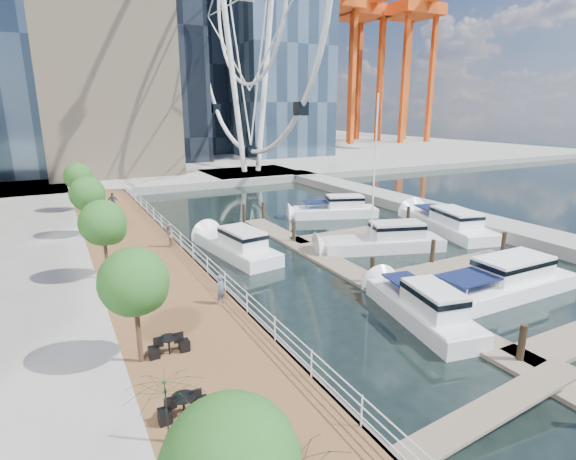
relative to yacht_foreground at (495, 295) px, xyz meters
The scene contains 16 objects.
ground 8.97m from the yacht_foreground, 158.11° to the right, with size 520.00×520.00×0.00m, color black.
boardwalk 20.88m from the yacht_foreground, 146.06° to the left, with size 6.00×60.00×1.00m, color brown.
seawall 18.47m from the yacht_foreground, 140.85° to the left, with size 0.25×60.00×1.00m, color #595954.
land_far 99.01m from the yacht_foreground, 94.82° to the left, with size 200.00×114.00×1.00m, color gray.
breakwater 20.35m from the yacht_foreground, 54.96° to the left, with size 4.00×60.00×1.00m, color gray.
pier 48.99m from the yacht_foreground, 83.34° to the left, with size 14.00×12.00×1.00m, color gray.
railing 18.61m from the yacht_foreground, 141.05° to the left, with size 0.10×60.00×1.05m, color white, non-canonical shape.
floating_docks 6.66m from the yacht_foreground, 93.06° to the left, with size 16.00×34.00×2.60m.
port_cranes 111.56m from the yacht_foreground, 57.27° to the left, with size 40.00×52.00×38.00m.
street_trees 22.82m from the yacht_foreground, 151.61° to the left, with size 2.60×42.60×4.60m.
cafe_tables 19.52m from the yacht_foreground, 164.07° to the right, with size 2.50×13.70×0.74m.
yacht_foreground is the anchor object (origin of this frame).
pedestrian_near 15.83m from the yacht_foreground, 164.24° to the left, with size 0.54×0.36×1.49m, color #4D5166.
pedestrian_mid 21.43m from the yacht_foreground, 135.29° to the left, with size 0.80×0.63×1.66m, color #8F6F63.
pedestrian_far 34.02m from the yacht_foreground, 120.06° to the left, with size 1.03×0.43×1.76m, color #353A43.
moored_yachts 8.78m from the yacht_foreground, 91.44° to the left, with size 23.88×38.61×11.50m.
Camera 1 is at (-13.60, -12.36, 10.49)m, focal length 28.00 mm.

